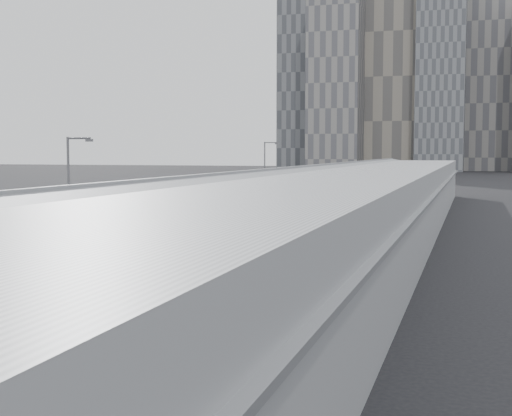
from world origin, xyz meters
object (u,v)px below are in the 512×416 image
at_px(bus_2, 128,263).
at_px(bus_4, 267,220).
at_px(street_lamp_far, 266,173).
at_px(suv, 331,193).
at_px(bus_3, 206,238).
at_px(bus_5, 292,209).
at_px(bus_6, 320,201).
at_px(street_lamp_near, 71,195).
at_px(bus_8, 353,192).
at_px(bus_7, 338,197).
at_px(shipping_container, 290,196).
at_px(bus_9, 367,187).

xyz_separation_m(bus_2, bus_4, (0.90, 28.18, 0.12)).
distance_m(street_lamp_far, suv, 39.63).
height_order(bus_3, bus_5, bus_5).
bearing_deg(bus_6, street_lamp_near, -92.98).
bearing_deg(bus_3, bus_8, 94.12).
distance_m(bus_3, suv, 79.01).
xyz_separation_m(bus_3, bus_6, (0.35, 42.64, 0.08)).
bearing_deg(bus_4, bus_8, 89.71).
relative_size(bus_2, bus_7, 0.96).
height_order(bus_4, bus_8, bus_4).
height_order(bus_6, street_lamp_far, street_lamp_far).
bearing_deg(bus_8, shipping_container, -131.83).
xyz_separation_m(bus_8, street_lamp_near, (-6.99, -79.26, 3.93)).
distance_m(bus_3, street_lamp_near, 11.84).
relative_size(bus_2, bus_5, 0.90).
bearing_deg(bus_4, bus_7, 89.32).
distance_m(bus_3, bus_6, 42.64).
relative_size(bus_3, bus_5, 0.94).
bearing_deg(bus_9, shipping_container, -113.89).
xyz_separation_m(bus_6, bus_7, (0.38, 11.07, -0.08)).
relative_size(bus_5, bus_7, 1.07).
bearing_deg(bus_5, suv, 100.01).
relative_size(bus_8, bus_9, 0.99).
relative_size(bus_2, bus_4, 0.94).
bearing_deg(bus_8, bus_3, -89.58).
bearing_deg(bus_3, bus_7, 93.62).
xyz_separation_m(bus_5, street_lamp_far, (-6.42, 10.98, 3.89)).
distance_m(bus_4, bus_6, 27.70).
relative_size(bus_6, bus_9, 1.11).
bearing_deg(bus_6, bus_3, -85.72).
height_order(shipping_container, suv, shipping_container).
xyz_separation_m(bus_6, bus_8, (-0.02, 27.63, -0.17)).
height_order(bus_7, street_lamp_near, street_lamp_near).
bearing_deg(bus_8, suv, 122.99).
bearing_deg(suv, bus_9, 69.41).
bearing_deg(bus_2, bus_6, 84.68).
distance_m(bus_5, suv, 50.54).
bearing_deg(suv, street_lamp_far, -70.19).
distance_m(bus_2, bus_9, 98.29).
xyz_separation_m(bus_6, bus_9, (0.25, 42.41, -0.16)).
height_order(bus_6, suv, bus_6).
bearing_deg(shipping_container, bus_7, -35.87).
bearing_deg(bus_3, bus_4, 91.50).
bearing_deg(bus_4, suv, 94.50).
bearing_deg(bus_4, shipping_container, 100.65).
distance_m(bus_3, bus_8, 70.27).
bearing_deg(street_lamp_near, shipping_container, 91.47).
bearing_deg(bus_8, bus_4, -88.87).
xyz_separation_m(bus_9, shipping_container, (-9.05, -24.36, -0.37)).
bearing_deg(shipping_container, bus_6, -62.60).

